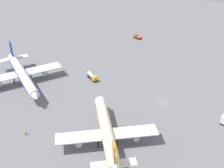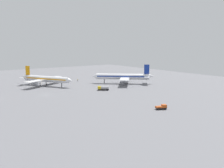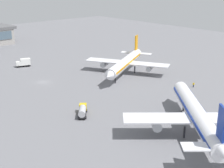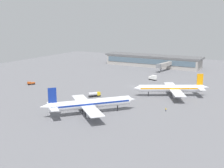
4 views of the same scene
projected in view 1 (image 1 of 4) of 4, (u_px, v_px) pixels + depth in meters
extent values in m
plane|color=slate|center=(162.00, 102.00, 118.63)|extent=(288.00, 288.00, 0.00)
cylinder|color=white|center=(22.00, 74.00, 127.33)|extent=(26.26, 28.96, 3.88)
cone|color=white|center=(35.00, 97.00, 113.11)|extent=(5.33, 5.34, 3.68)
cone|color=white|center=(11.00, 56.00, 141.25)|extent=(5.53, 5.68, 3.10)
cube|color=navy|center=(22.00, 74.00, 127.18)|extent=(25.38, 27.96, 0.70)
cube|color=white|center=(21.00, 73.00, 128.86)|extent=(28.81, 26.41, 0.35)
cylinder|color=#A5A8AD|center=(44.00, 71.00, 133.36)|extent=(4.63, 4.84, 2.13)
cube|color=white|center=(13.00, 58.00, 139.13)|extent=(12.12, 11.24, 0.28)
cube|color=navy|center=(11.00, 49.00, 136.75)|extent=(2.56, 2.81, 6.20)
cylinder|color=black|center=(32.00, 96.00, 119.68)|extent=(0.47, 0.47, 2.71)
cylinder|color=black|center=(29.00, 77.00, 132.41)|extent=(0.47, 0.47, 2.71)
cylinder|color=black|center=(14.00, 80.00, 129.89)|extent=(0.47, 0.47, 2.71)
cylinder|color=white|center=(106.00, 130.00, 97.35)|extent=(30.85, 19.29, 3.66)
cone|color=white|center=(100.00, 99.00, 112.39)|extent=(4.88, 4.81, 3.47)
cube|color=orange|center=(106.00, 129.00, 97.21)|extent=(29.72, 18.71, 0.66)
cube|color=white|center=(107.00, 134.00, 96.13)|extent=(19.94, 30.20, 0.33)
cylinder|color=#A5A8AD|center=(78.00, 140.00, 95.64)|extent=(4.75, 3.85, 2.01)
cylinder|color=#A5A8AD|center=(135.00, 135.00, 97.93)|extent=(4.75, 3.85, 2.01)
cube|color=white|center=(114.00, 164.00, 84.47)|extent=(8.72, 12.49, 0.26)
cube|color=orange|center=(114.00, 152.00, 82.22)|extent=(2.98, 1.89, 5.85)
cylinder|color=black|center=(102.00, 116.00, 108.82)|extent=(0.44, 0.44, 2.56)
cylinder|color=black|center=(98.00, 144.00, 96.31)|extent=(0.44, 0.44, 2.56)
cylinder|color=black|center=(117.00, 142.00, 97.07)|extent=(0.44, 0.44, 2.56)
cube|color=black|center=(92.00, 78.00, 133.14)|extent=(5.51, 6.05, 0.30)
cube|color=gold|center=(95.00, 78.00, 130.97)|extent=(2.61, 2.60, 1.60)
cube|color=#3F596B|center=(95.00, 78.00, 130.20)|extent=(1.27, 1.09, 0.90)
cylinder|color=#B7B7BC|center=(91.00, 75.00, 133.27)|extent=(4.27, 4.60, 1.80)
cylinder|color=black|center=(97.00, 80.00, 131.97)|extent=(0.74, 0.81, 0.80)
cylinder|color=black|center=(93.00, 81.00, 131.16)|extent=(0.74, 0.81, 0.80)
cylinder|color=black|center=(92.00, 76.00, 135.26)|extent=(0.74, 0.81, 0.80)
cylinder|color=black|center=(88.00, 77.00, 134.46)|extent=(0.74, 0.81, 0.80)
cylinder|color=black|center=(221.00, 123.00, 107.06)|extent=(0.85, 0.54, 0.80)
cube|color=black|center=(138.00, 38.00, 171.46)|extent=(3.46, 4.79, 0.30)
cube|color=#BF4C19|center=(136.00, 36.00, 171.84)|extent=(2.45, 2.40, 1.20)
cube|color=#3F596B|center=(135.00, 35.00, 172.19)|extent=(1.50, 0.69, 0.67)
cube|color=#BF4C19|center=(139.00, 37.00, 170.70)|extent=(2.76, 3.13, 0.60)
cylinder|color=black|center=(134.00, 38.00, 171.84)|extent=(0.59, 0.85, 0.80)
cylinder|color=black|center=(136.00, 37.00, 173.03)|extent=(0.59, 0.85, 0.80)
cylinder|color=black|center=(139.00, 39.00, 170.04)|extent=(0.59, 0.85, 0.80)
cylinder|color=black|center=(141.00, 38.00, 171.23)|extent=(0.59, 0.85, 0.80)
cylinder|color=#1E2338|center=(26.00, 133.00, 102.06)|extent=(0.44, 0.44, 0.85)
cylinder|color=yellow|center=(26.00, 132.00, 101.68)|extent=(0.52, 0.52, 0.60)
sphere|color=tan|center=(25.00, 131.00, 101.47)|extent=(0.22, 0.22, 0.22)
cylinder|color=yellow|center=(25.00, 132.00, 101.65)|extent=(0.10, 0.10, 0.54)
cylinder|color=yellow|center=(26.00, 132.00, 101.72)|extent=(0.10, 0.10, 0.54)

